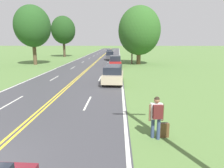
% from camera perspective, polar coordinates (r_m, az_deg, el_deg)
% --- Properties ---
extents(hitchhiker_person, '(0.61, 0.44, 1.81)m').
position_cam_1_polar(hitchhiker_person, '(8.36, 12.62, -8.26)').
color(hitchhiker_person, '#38476B').
rests_on(hitchhiker_person, ground).
extents(suitcase, '(0.47, 0.19, 0.67)m').
position_cam_1_polar(suitcase, '(8.88, 14.48, -12.67)').
color(suitcase, brown).
rests_on(suitcase, ground).
extents(utility_pole_midground, '(1.80, 0.24, 8.28)m').
position_cam_1_polar(utility_pole_midground, '(36.71, 5.81, 12.44)').
color(utility_pole_midground, brown).
rests_on(utility_pole_midground, ground).
extents(tree_left_verge, '(6.08, 6.08, 10.05)m').
position_cam_1_polar(tree_left_verge, '(37.82, -21.76, 15.04)').
color(tree_left_verge, brown).
rests_on(tree_left_verge, ground).
extents(tree_behind_sign, '(6.22, 6.22, 10.55)m').
position_cam_1_polar(tree_behind_sign, '(55.49, -13.74, 14.73)').
color(tree_behind_sign, '#473828').
rests_on(tree_behind_sign, ground).
extents(tree_mid_treeline, '(7.33, 7.33, 10.07)m').
position_cam_1_polar(tree_mid_treeline, '(36.35, 7.81, 14.82)').
color(tree_mid_treeline, brown).
rests_on(tree_mid_treeline, ground).
extents(car_champagne_van_approaching, '(2.06, 4.62, 1.71)m').
position_cam_1_polar(car_champagne_van_approaching, '(19.31, 0.37, 2.86)').
color(car_champagne_van_approaching, black).
rests_on(car_champagne_van_approaching, ground).
extents(car_red_suv_mid_near, '(2.05, 4.30, 1.75)m').
position_cam_1_polar(car_red_suv_mid_near, '(32.85, 0.85, 6.66)').
color(car_red_suv_mid_near, black).
rests_on(car_red_suv_mid_near, ground).
extents(car_dark_grey_suv_mid_far, '(1.93, 4.51, 1.95)m').
position_cam_1_polar(car_dark_grey_suv_mid_far, '(44.96, -0.61, 8.20)').
color(car_dark_grey_suv_mid_far, black).
rests_on(car_dark_grey_suv_mid_far, ground).
extents(car_dark_blue_sedan_receding, '(2.08, 4.83, 1.52)m').
position_cam_1_polar(car_dark_blue_sedan_receding, '(65.13, -0.63, 9.19)').
color(car_dark_blue_sedan_receding, black).
rests_on(car_dark_blue_sedan_receding, ground).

